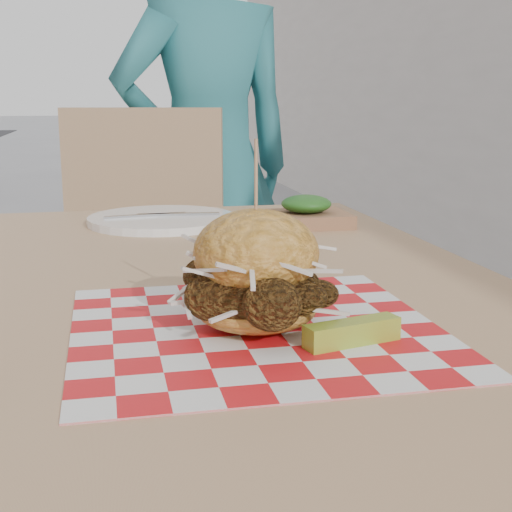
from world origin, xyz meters
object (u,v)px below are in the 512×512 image
object	(u,v)px
diner	(209,169)
sandwich	(256,277)
patio_chair	(157,266)
patio_table	(191,338)

from	to	relation	value
diner	sandwich	distance (m)	1.40
patio_chair	sandwich	bearing A→B (deg)	-75.45
patio_chair	sandwich	world-z (taller)	patio_chair
patio_table	sandwich	world-z (taller)	sandwich
sandwich	patio_table	bearing A→B (deg)	100.59
diner	patio_table	distance (m)	1.20
diner	sandwich	world-z (taller)	diner
sandwich	patio_chair	bearing A→B (deg)	90.84
patio_table	patio_chair	distance (m)	0.93
patio_table	sandwich	distance (m)	0.26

